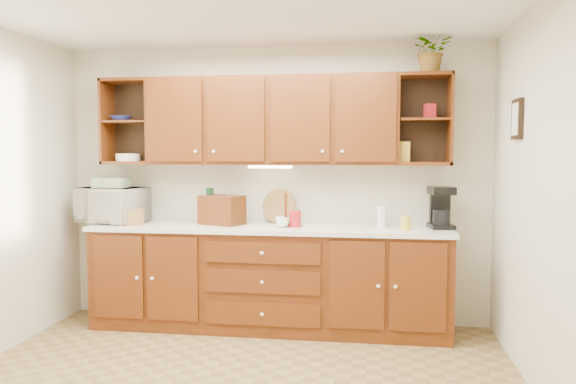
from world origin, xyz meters
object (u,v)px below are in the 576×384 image
(microwave, at_px, (112,205))
(potted_plant, at_px, (432,51))
(bread_box, at_px, (222,210))
(coffee_maker, at_px, (441,208))

(microwave, bearing_deg, potted_plant, 12.09)
(microwave, bearing_deg, bread_box, 11.21)
(microwave, distance_m, potted_plant, 3.24)
(bread_box, distance_m, coffee_maker, 1.97)
(bread_box, xyz_separation_m, potted_plant, (1.86, 0.04, 1.40))
(microwave, bearing_deg, coffee_maker, 12.26)
(microwave, distance_m, bread_box, 1.07)
(microwave, xyz_separation_m, coffee_maker, (3.03, 0.05, 0.01))
(potted_plant, bearing_deg, microwave, -179.28)
(coffee_maker, relative_size, potted_plant, 0.99)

